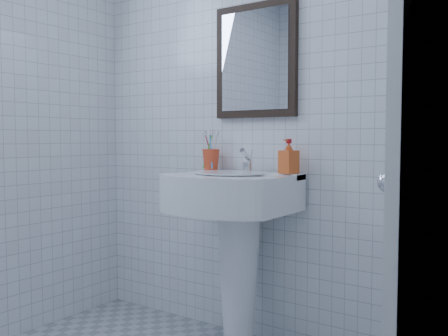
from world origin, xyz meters
The scene contains 10 objects.
wall_back centered at (0.00, 1.20, 1.25)m, with size 2.20×0.02×2.50m, color silver.
wall_right centered at (1.10, 0.00, 1.25)m, with size 0.02×2.40×2.50m, color silver.
washbasin centered at (0.03, 0.99, 0.64)m, with size 0.62×0.45×0.95m.
faucet centered at (0.03, 1.10, 0.99)m, with size 0.05×0.11×0.13m.
toothbrush_cup centered at (-0.23, 1.12, 1.00)m, with size 0.10×0.10×0.12m, color #DB4221, non-canonical shape.
soap_dispenser centered at (0.28, 1.11, 1.03)m, with size 0.08×0.08×0.18m, color #DA5615.
wall_mirror centered at (0.03, 1.18, 1.55)m, with size 0.50×0.04×0.62m.
bathroom_door centered at (1.08, 0.55, 1.00)m, with size 0.04×0.80×2.00m, color silver.
towel_ring centered at (1.06, 0.68, 1.05)m, with size 0.18×0.18×0.01m, color silver.
hand_towel centered at (1.04, 0.68, 0.87)m, with size 0.03×0.16×0.38m, color white.
Camera 1 is at (1.47, -1.18, 1.13)m, focal length 40.00 mm.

